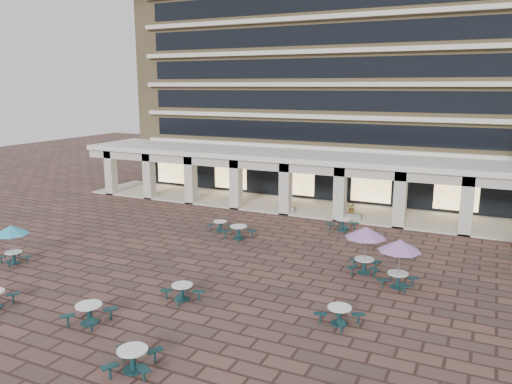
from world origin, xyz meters
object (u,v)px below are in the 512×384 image
at_px(planter_left, 286,206).
at_px(planter_right, 352,213).
at_px(picnic_table_2, 133,358).
at_px(picnic_table_1, 182,291).

bearing_deg(planter_left, planter_right, 0.00).
relative_size(picnic_table_2, planter_right, 1.42).
xyz_separation_m(planter_left, planter_right, (5.16, 0.00, 0.03)).
relative_size(picnic_table_1, picnic_table_2, 0.94).
xyz_separation_m(picnic_table_1, planter_right, (3.38, 16.96, 0.08)).
xyz_separation_m(picnic_table_2, planter_right, (1.67, 22.57, 0.04)).
height_order(picnic_table_1, planter_left, planter_left).
bearing_deg(planter_left, picnic_table_1, -84.01).
xyz_separation_m(picnic_table_1, picnic_table_2, (1.71, -5.61, 0.04)).
bearing_deg(picnic_table_2, planter_left, 79.94).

